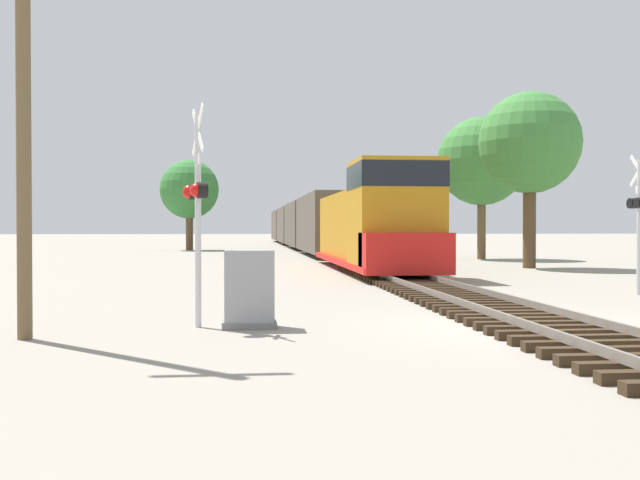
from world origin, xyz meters
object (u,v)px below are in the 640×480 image
Objects in this scene: tree_far_right at (530,144)px; tree_mid_background at (482,162)px; crossing_signal_far at (640,209)px; relay_cabinet at (249,290)px; utility_pole at (23,47)px; tree_deep_background at (189,190)px; freight_train at (306,225)px; crossing_signal_near at (197,200)px.

tree_far_right is 9.89m from tree_mid_background.
relay_cabinet is (-11.07, -5.84, -1.70)m from crossing_signal_far.
relay_cabinet is 0.17× the size of tree_mid_background.
utility_pole reaches higher than tree_deep_background.
crossing_signal_far is at bearing 24.87° from utility_pole.
crossing_signal_far is at bearing -82.82° from freight_train.
utility_pole reaches higher than crossing_signal_far.
relay_cabinet is 5.81m from utility_pole.
utility_pole reaches higher than relay_cabinet.
crossing_signal_near is 24.25m from tree_far_right.
tree_mid_background is at bearing 64.21° from relay_cabinet.
relay_cabinet is at bearing -124.19° from tree_far_right.
freight_train reaches higher than crossing_signal_far.
crossing_signal_far is 45.94m from tree_deep_background.
crossing_signal_near is at bearing -117.48° from tree_mid_background.
crossing_signal_near is 0.50× the size of tree_mid_background.
relay_cabinet is (1.00, -0.18, -1.71)m from crossing_signal_near.
freight_train is 32.16m from tree_far_right.
utility_pole is 1.16× the size of tree_far_right.
crossing_signal_far is 14.26m from tree_far_right.
tree_deep_background reaches higher than crossing_signal_near.
crossing_signal_near is at bearing 23.77° from utility_pole.
crossing_signal_far is 2.71× the size of relay_cabinet.
crossing_signal_near is at bearing -85.91° from tree_deep_background.
tree_mid_background is (14.18, 29.36, 5.12)m from relay_cabinet.
relay_cabinet is 0.20× the size of tree_deep_background.
freight_train is 45.00m from crossing_signal_far.
tree_mid_background reaches higher than tree_deep_background.
utility_pole is 1.12× the size of tree_mid_background.
freight_train is 50.72m from crossing_signal_near.
tree_mid_background reaches higher than tree_far_right.
freight_train is at bearing 3.89° from crossing_signal_far.
crossing_signal_near is 0.51× the size of tree_far_right.
tree_mid_background is (0.93, 9.85, 0.04)m from tree_far_right.
tree_mid_background is (8.74, -21.12, 3.78)m from freight_train.
freight_train is 54.55× the size of relay_cabinet.
crossing_signal_far is at bearing -97.55° from tree_mid_background.
relay_cabinet is at bearing -115.79° from tree_mid_background.
tree_far_right is at bearing -58.96° from tree_deep_background.
crossing_signal_near is (-6.44, -50.30, 0.37)m from freight_train.
crossing_signal_near reaches higher than relay_cabinet.
tree_far_right reaches higher than crossing_signal_near.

